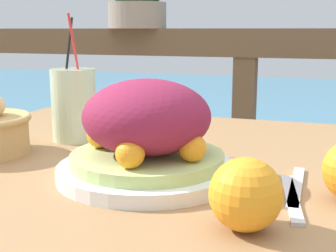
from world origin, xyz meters
name	(u,v)px	position (x,y,z in m)	size (l,w,h in m)	color
patio_table	(166,220)	(0.00, 0.00, 0.65)	(1.02, 0.87, 0.75)	#997047
railing_fence	(244,102)	(0.00, 0.80, 0.74)	(2.80, 0.08, 0.97)	brown
sea_backdrop	(292,123)	(0.00, 3.30, 0.19)	(12.00, 4.00, 0.38)	teal
salad_plate	(146,136)	(0.00, -0.09, 0.81)	(0.27, 0.27, 0.15)	white
drink_glass	(74,105)	(-0.23, 0.10, 0.82)	(0.09, 0.09, 0.25)	beige
fork	(291,198)	(0.22, -0.11, 0.75)	(0.04, 0.18, 0.00)	silver
knife	(296,187)	(0.22, -0.07, 0.75)	(0.02, 0.18, 0.00)	silver
orange_near_glass	(246,194)	(0.17, -0.23, 0.79)	(0.08, 0.08, 0.08)	orange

